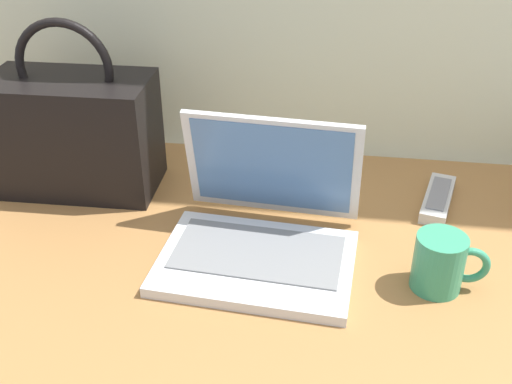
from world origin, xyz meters
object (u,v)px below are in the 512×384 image
handbag (75,131)px  coffee_mug (441,262)px  remote_control_near (438,199)px  laptop (262,228)px

handbag → coffee_mug: bearing=-18.7°
coffee_mug → handbag: bearing=161.3°
remote_control_near → handbag: bearing=-178.1°
laptop → remote_control_near: 0.36m
remote_control_near → handbag: (-0.69, -0.02, 0.10)m
laptop → handbag: handbag is taller
coffee_mug → laptop: bearing=169.1°
laptop → remote_control_near: size_ratio=1.95×
coffee_mug → remote_control_near: size_ratio=0.69×
laptop → coffee_mug: size_ratio=2.83×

